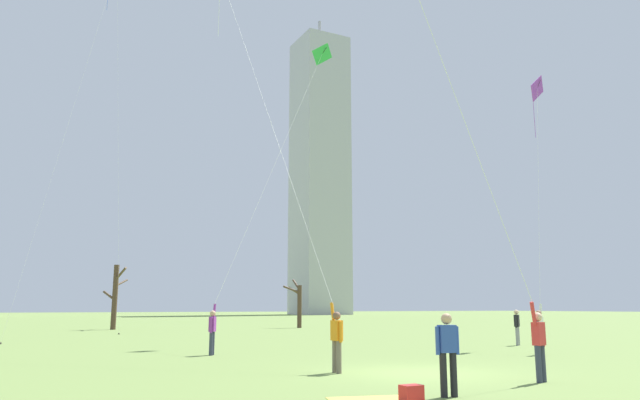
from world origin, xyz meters
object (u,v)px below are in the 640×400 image
kite_flyer_far_back_yellow (499,230)px  bare_tree_right_of_center (115,295)px  kite_flyer_midfield_center_purple (539,256)px  picnic_spot (398,397)px  kite_flyer_foreground_right_white (291,195)px  bystander_far_off_by_trees (517,325)px  bystander_strolling_midfield (448,350)px  bare_tree_far_right_edge (298,303)px  kite_flyer_midfield_right_green (245,247)px  distant_kite_drifting_left_blue (100,22)px

kite_flyer_far_back_yellow → bare_tree_right_of_center: kite_flyer_far_back_yellow is taller
kite_flyer_midfield_center_purple → picnic_spot: 14.90m
kite_flyer_far_back_yellow → kite_flyer_midfield_center_purple: kite_flyer_midfield_center_purple is taller
kite_flyer_foreground_right_white → bystander_far_off_by_trees: bearing=12.1°
bystander_strolling_midfield → bare_tree_right_of_center: 39.63m
bystander_far_off_by_trees → bare_tree_right_of_center: size_ratio=0.32×
kite_flyer_far_back_yellow → bystander_far_off_by_trees: (10.95, 10.36, -2.60)m
picnic_spot → bare_tree_far_right_edge: bare_tree_far_right_edge is taller
bare_tree_right_of_center → bare_tree_far_right_edge: bearing=-12.4°
kite_flyer_midfield_center_purple → kite_flyer_foreground_right_white: bearing=176.8°
kite_flyer_midfield_right_green → bare_tree_far_right_edge: bearing=60.1°
distant_kite_drifting_left_blue → picnic_spot: (3.32, -27.23, -19.39)m
kite_flyer_foreground_right_white → bare_tree_far_right_edge: (13.50, 28.22, -3.37)m
picnic_spot → bare_tree_right_of_center: size_ratio=0.41×
distant_kite_drifting_left_blue → kite_flyer_midfield_center_purple: bearing=-51.5°
kite_flyer_midfield_right_green → kite_flyer_midfield_center_purple: 12.04m
distant_kite_drifting_left_blue → picnic_spot: distant_kite_drifting_left_blue is taller
kite_flyer_foreground_right_white → bystander_far_off_by_trees: kite_flyer_foreground_right_white is taller
kite_flyer_far_back_yellow → bare_tree_right_of_center: bearing=94.3°
kite_flyer_midfield_center_purple → picnic_spot: (-12.29, -7.58, -3.68)m
distant_kite_drifting_left_blue → bare_tree_far_right_edge: distant_kite_drifting_left_blue is taller
kite_flyer_far_back_yellow → bare_tree_far_right_edge: size_ratio=3.10×
kite_flyer_midfield_right_green → distant_kite_drifting_left_blue: (-5.01, 13.94, 15.32)m
picnic_spot → bare_tree_far_right_edge: bearing=67.7°
bystander_far_off_by_trees → picnic_spot: size_ratio=0.77×
bystander_strolling_midfield → bare_tree_far_right_edge: size_ratio=0.39×
kite_flyer_far_back_yellow → kite_flyer_midfield_center_purple: size_ratio=0.95×
kite_flyer_foreground_right_white → bare_tree_right_of_center: bearing=92.0°
kite_flyer_midfield_right_green → picnic_spot: kite_flyer_midfield_right_green is taller
picnic_spot → bystander_far_off_by_trees: bearing=37.4°
kite_flyer_midfield_right_green → kite_flyer_far_back_yellow: bearing=-82.7°
kite_flyer_foreground_right_white → picnic_spot: 9.90m
picnic_spot → bare_tree_right_of_center: (0.39, 39.60, 2.60)m
kite_flyer_midfield_right_green → bare_tree_far_right_edge: 26.74m
distant_kite_drifting_left_blue → bare_tree_right_of_center: size_ratio=4.48×
kite_flyer_foreground_right_white → bare_tree_right_of_center: kite_flyer_foreground_right_white is taller
bare_tree_far_right_edge → kite_flyer_midfield_right_green: bearing=-119.9°
kite_flyer_midfield_right_green → bare_tree_right_of_center: size_ratio=3.25×
bystander_far_off_by_trees → picnic_spot: bystander_far_off_by_trees is taller
kite_flyer_midfield_right_green → kite_flyer_far_back_yellow: 12.83m
bare_tree_far_right_edge → distant_kite_drifting_left_blue: bearing=-153.4°
bystander_far_off_by_trees → bare_tree_far_right_edge: size_ratio=0.39×
bystander_far_off_by_trees → bare_tree_far_right_edge: 25.51m
kite_flyer_foreground_right_white → kite_flyer_midfield_center_purple: bearing=-3.2°
kite_flyer_midfield_right_green → picnic_spot: size_ratio=7.86×
kite_flyer_midfield_right_green → bare_tree_far_right_edge: kite_flyer_midfield_right_green is taller
picnic_spot → bare_tree_right_of_center: bearing=89.4°
kite_flyer_foreground_right_white → kite_flyer_midfield_center_purple: 10.98m
bystander_far_off_by_trees → bystander_strolling_midfield: bearing=-140.1°
distant_kite_drifting_left_blue → bare_tree_right_of_center: 21.19m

